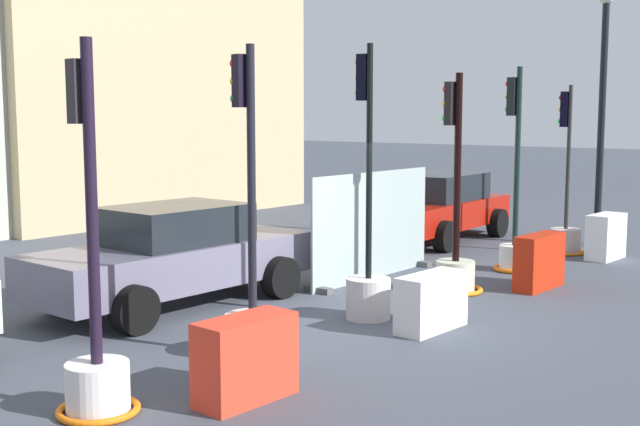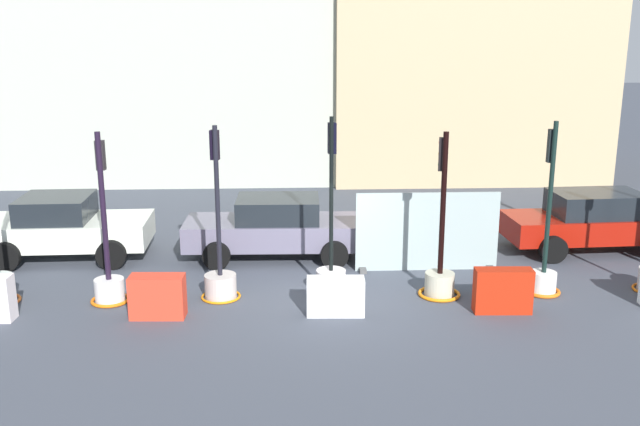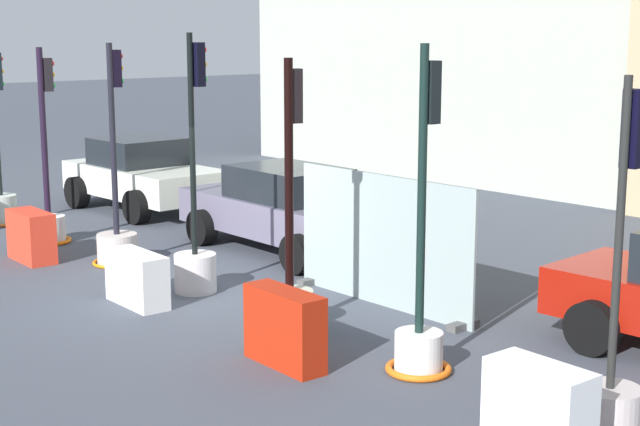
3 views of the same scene
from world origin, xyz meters
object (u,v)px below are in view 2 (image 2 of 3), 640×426
traffic_light_1 (108,272)px  traffic_light_5 (544,263)px  construction_barrier_2 (336,296)px  car_grey_saloon (277,227)px  construction_barrier_1 (158,296)px  construction_barrier_3 (503,291)px  traffic_light_3 (331,266)px  traffic_light_4 (440,268)px  traffic_light_2 (220,271)px  car_white_van (66,227)px  car_red_compact (592,221)px

traffic_light_1 → traffic_light_5: (9.30, 0.08, 0.04)m
construction_barrier_2 → car_grey_saloon: 4.01m
traffic_light_1 → construction_barrier_1: traffic_light_1 is taller
construction_barrier_3 → car_grey_saloon: (-4.60, 3.84, 0.31)m
traffic_light_3 → construction_barrier_2: size_ratio=3.30×
traffic_light_1 → traffic_light_4: 7.02m
traffic_light_4 → construction_barrier_3: size_ratio=3.03×
construction_barrier_2 → car_grey_saloon: bearing=107.7°
traffic_light_1 → traffic_light_2: (2.31, 0.12, -0.06)m
traffic_light_3 → traffic_light_5: size_ratio=1.03×
car_grey_saloon → construction_barrier_2: bearing=-72.3°
traffic_light_5 → car_white_van: 11.48m
traffic_light_5 → construction_barrier_2: (-4.59, -1.00, -0.31)m
traffic_light_2 → car_grey_saloon: (1.18, 2.76, 0.17)m
construction_barrier_3 → car_red_compact: bearing=48.9°
traffic_light_2 → construction_barrier_2: traffic_light_2 is taller
traffic_light_2 → car_grey_saloon: bearing=66.8°
car_grey_saloon → car_red_compact: 8.11m
construction_barrier_2 → car_red_compact: (6.89, 3.98, 0.41)m
traffic_light_1 → car_white_van: bearing=119.8°
traffic_light_1 → car_white_van: (-1.78, 3.11, 0.13)m
construction_barrier_2 → car_grey_saloon: size_ratio=0.26×
traffic_light_4 → car_red_compact: 5.50m
traffic_light_2 → car_red_compact: (9.29, 2.94, 0.19)m
traffic_light_1 → construction_barrier_3: bearing=-6.7°
traffic_light_4 → car_grey_saloon: size_ratio=0.78×
traffic_light_3 → car_red_compact: size_ratio=0.88×
traffic_light_1 → traffic_light_4: size_ratio=1.01×
traffic_light_2 → construction_barrier_2: 2.62m
car_grey_saloon → traffic_light_4: bearing=-39.0°
car_white_van → traffic_light_1: bearing=-60.2°
traffic_light_4 → car_grey_saloon: 4.53m
traffic_light_3 → traffic_light_4: traffic_light_3 is taller
traffic_light_1 → car_red_compact: bearing=14.8°
traffic_light_5 → car_white_van: size_ratio=0.93×
car_grey_saloon → car_white_van: bearing=177.6°
construction_barrier_2 → car_white_van: (-6.49, 4.03, 0.40)m
construction_barrier_3 → car_grey_saloon: bearing=140.2°
traffic_light_5 → construction_barrier_1: bearing=-173.3°
traffic_light_1 → construction_barrier_3: 8.16m
construction_barrier_2 → traffic_light_4: bearing=22.4°
traffic_light_3 → traffic_light_5: traffic_light_3 is taller
traffic_light_4 → construction_barrier_2: (-2.31, -0.95, -0.23)m
construction_barrier_1 → car_white_van: size_ratio=0.27×
traffic_light_2 → car_white_van: (-4.09, 2.98, 0.19)m
traffic_light_1 → traffic_light_5: traffic_light_5 is taller
construction_barrier_2 → car_white_van: car_white_van is taller
traffic_light_2 → construction_barrier_1: bearing=-138.8°
construction_barrier_3 → car_white_van: (-9.88, 4.06, 0.33)m
construction_barrier_2 → construction_barrier_3: size_ratio=1.00×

